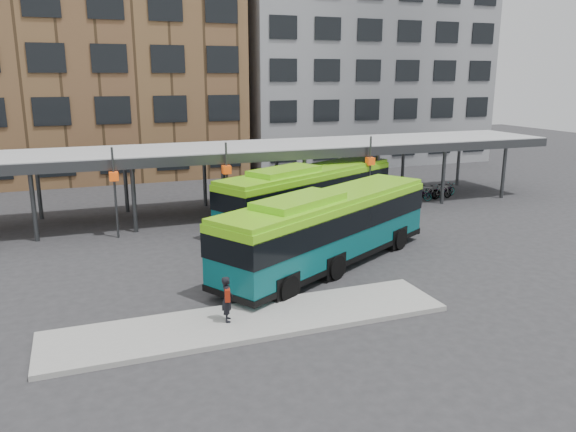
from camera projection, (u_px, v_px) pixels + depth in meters
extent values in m
plane|color=#28282B|center=(353.00, 276.00, 24.10)|extent=(120.00, 120.00, 0.00)
cube|color=gray|center=(252.00, 321.00, 19.47)|extent=(14.00, 3.00, 0.18)
cube|color=#999B9E|center=(260.00, 148.00, 34.92)|extent=(40.00, 6.00, 0.35)
cube|color=#383A3D|center=(276.00, 156.00, 32.24)|extent=(40.00, 0.15, 0.55)
cylinder|color=#383A3D|center=(33.00, 205.00, 28.72)|extent=(0.24, 0.24, 3.80)
cylinder|color=#383A3D|center=(38.00, 188.00, 33.25)|extent=(0.24, 0.24, 3.80)
cylinder|color=#383A3D|center=(134.00, 198.00, 30.43)|extent=(0.24, 0.24, 3.80)
cylinder|color=#383A3D|center=(126.00, 182.00, 34.96)|extent=(0.24, 0.24, 3.80)
cylinder|color=#383A3D|center=(224.00, 192.00, 32.14)|extent=(0.24, 0.24, 3.80)
cylinder|color=#383A3D|center=(205.00, 177.00, 36.68)|extent=(0.24, 0.24, 3.80)
cylinder|color=#383A3D|center=(304.00, 186.00, 33.85)|extent=(0.24, 0.24, 3.80)
cylinder|color=#383A3D|center=(277.00, 173.00, 38.39)|extent=(0.24, 0.24, 3.80)
cylinder|color=#383A3D|center=(377.00, 180.00, 35.56)|extent=(0.24, 0.24, 3.80)
cylinder|color=#383A3D|center=(342.00, 169.00, 40.10)|extent=(0.24, 0.24, 3.80)
cylinder|color=#383A3D|center=(443.00, 176.00, 37.28)|extent=(0.24, 0.24, 3.80)
cylinder|color=#383A3D|center=(403.00, 165.00, 41.81)|extent=(0.24, 0.24, 3.80)
cylinder|color=#383A3D|center=(504.00, 171.00, 38.99)|extent=(0.24, 0.24, 3.80)
cylinder|color=#383A3D|center=(458.00, 161.00, 43.53)|extent=(0.24, 0.24, 3.80)
cylinder|color=#383A3D|center=(115.00, 193.00, 29.24)|extent=(0.12, 0.12, 4.80)
cube|color=#DF490D|center=(114.00, 176.00, 29.02)|extent=(0.45, 0.45, 0.45)
cylinder|color=#383A3D|center=(227.00, 186.00, 31.29)|extent=(0.12, 0.12, 4.80)
cube|color=#DF490D|center=(226.00, 170.00, 31.07)|extent=(0.45, 0.45, 0.45)
cylinder|color=#383A3D|center=(370.00, 176.00, 34.37)|extent=(0.12, 0.12, 4.80)
cube|color=#DF490D|center=(370.00, 161.00, 34.15)|extent=(0.45, 0.45, 0.45)
cube|color=brown|center=(76.00, 43.00, 47.04)|extent=(26.00, 14.00, 22.00)
cube|color=slate|center=(353.00, 59.00, 56.18)|extent=(24.00, 14.00, 20.00)
cube|color=#074E52|center=(329.00, 229.00, 25.06)|extent=(12.31, 8.60, 2.64)
cube|color=black|center=(329.00, 218.00, 24.93)|extent=(12.39, 8.68, 1.00)
cube|color=#73CE15|center=(329.00, 198.00, 24.71)|extent=(12.26, 8.50, 0.21)
cube|color=#73CE15|center=(299.00, 202.00, 23.08)|extent=(4.61, 3.75, 0.37)
cube|color=black|center=(328.00, 255.00, 25.35)|extent=(12.40, 8.68, 0.25)
cylinder|color=black|center=(399.00, 239.00, 27.71)|extent=(1.07, 0.80, 1.06)
cylinder|color=black|center=(355.00, 230.00, 29.30)|extent=(1.07, 0.80, 1.06)
cylinder|color=black|center=(336.00, 267.00, 23.60)|extent=(1.07, 0.80, 1.06)
cylinder|color=black|center=(288.00, 255.00, 25.19)|extent=(1.07, 0.80, 1.06)
cylinder|color=black|center=(288.00, 289.00, 21.23)|extent=(1.07, 0.80, 1.06)
cylinder|color=black|center=(239.00, 274.00, 22.82)|extent=(1.07, 0.80, 1.06)
cube|color=#074E52|center=(309.00, 195.00, 32.40)|extent=(12.34, 8.06, 2.61)
cube|color=black|center=(309.00, 186.00, 32.28)|extent=(12.42, 8.14, 0.99)
cube|color=#73CE15|center=(309.00, 171.00, 32.06)|extent=(12.30, 7.96, 0.21)
cube|color=#73CE15|center=(285.00, 172.00, 30.51)|extent=(4.58, 3.58, 0.37)
cube|color=black|center=(309.00, 215.00, 32.69)|extent=(12.43, 8.14, 0.25)
cylinder|color=black|center=(368.00, 205.00, 34.86)|extent=(1.07, 0.76, 1.04)
cylinder|color=black|center=(335.00, 199.00, 36.52)|extent=(1.07, 0.76, 1.04)
cylinder|color=black|center=(312.00, 222.00, 30.95)|extent=(1.07, 0.76, 1.04)
cylinder|color=black|center=(278.00, 214.00, 32.61)|extent=(1.07, 0.76, 1.04)
cylinder|color=black|center=(273.00, 233.00, 28.70)|extent=(1.07, 0.76, 1.04)
cylinder|color=black|center=(239.00, 225.00, 30.36)|extent=(1.07, 0.76, 1.04)
imported|color=black|center=(227.00, 299.00, 19.09)|extent=(0.49, 0.65, 1.60)
cube|color=maroon|center=(227.00, 295.00, 18.86)|extent=(0.23, 0.33, 0.43)
imported|color=slate|center=(420.00, 195.00, 38.34)|extent=(1.76, 1.09, 0.87)
imported|color=slate|center=(427.00, 192.00, 39.02)|extent=(1.73, 0.83, 1.00)
imported|color=slate|center=(432.00, 192.00, 39.28)|extent=(1.67, 0.64, 0.87)
imported|color=slate|center=(442.00, 191.00, 39.03)|extent=(1.83, 0.71, 1.07)
imported|color=slate|center=(446.00, 190.00, 39.91)|extent=(1.85, 1.05, 0.92)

